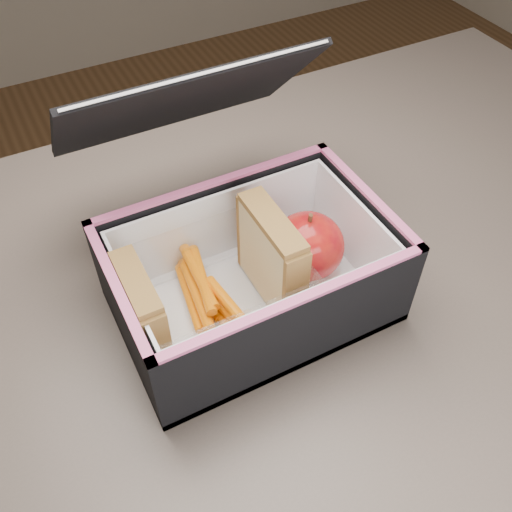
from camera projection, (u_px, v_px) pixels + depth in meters
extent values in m
cube|color=brown|center=(309.00, 295.00, 0.65)|extent=(1.20, 0.80, 0.03)
cube|color=#382D26|center=(424.00, 206.00, 1.31)|extent=(0.05, 0.05, 0.72)
cube|color=black|center=(183.00, 101.00, 0.59)|extent=(0.27, 0.13, 0.13)
cube|color=#D9C686|center=(136.00, 316.00, 0.54)|extent=(0.01, 0.08, 0.09)
cube|color=#B04E54|center=(143.00, 315.00, 0.54)|extent=(0.01, 0.08, 0.08)
cube|color=#D9C686|center=(150.00, 310.00, 0.54)|extent=(0.01, 0.08, 0.09)
cube|color=brown|center=(135.00, 281.00, 0.50)|extent=(0.02, 0.08, 0.01)
cube|color=#D9C686|center=(264.00, 261.00, 0.57)|extent=(0.01, 0.09, 0.10)
cube|color=#B04E54|center=(271.00, 261.00, 0.58)|extent=(0.01, 0.09, 0.09)
cube|color=#D9C686|center=(278.00, 256.00, 0.58)|extent=(0.01, 0.09, 0.10)
cube|color=brown|center=(272.00, 221.00, 0.54)|extent=(0.03, 0.10, 0.01)
cylinder|color=#E16100|center=(200.00, 289.00, 0.61)|extent=(0.02, 0.09, 0.01)
cylinder|color=#E16100|center=(196.00, 290.00, 0.59)|extent=(0.02, 0.09, 0.01)
cylinder|color=#E16100|center=(233.00, 309.00, 0.56)|extent=(0.02, 0.09, 0.01)
cylinder|color=#E16100|center=(196.00, 298.00, 0.60)|extent=(0.03, 0.09, 0.01)
cylinder|color=#E16100|center=(197.00, 295.00, 0.59)|extent=(0.02, 0.09, 0.01)
cylinder|color=#E16100|center=(202.00, 279.00, 0.59)|extent=(0.03, 0.09, 0.01)
cylinder|color=#E16100|center=(222.00, 318.00, 0.58)|extent=(0.02, 0.09, 0.01)
cylinder|color=#E16100|center=(229.00, 313.00, 0.57)|extent=(0.03, 0.09, 0.01)
cylinder|color=#E16100|center=(199.00, 276.00, 0.59)|extent=(0.02, 0.09, 0.01)
cylinder|color=#E16100|center=(190.00, 297.00, 0.60)|extent=(0.02, 0.09, 0.01)
cube|color=white|center=(305.00, 266.00, 0.64)|extent=(0.10, 0.10, 0.01)
ellipsoid|color=maroon|center=(308.00, 246.00, 0.60)|extent=(0.10, 0.10, 0.07)
cylinder|color=#4A2E1A|center=(310.00, 219.00, 0.57)|extent=(0.01, 0.01, 0.01)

